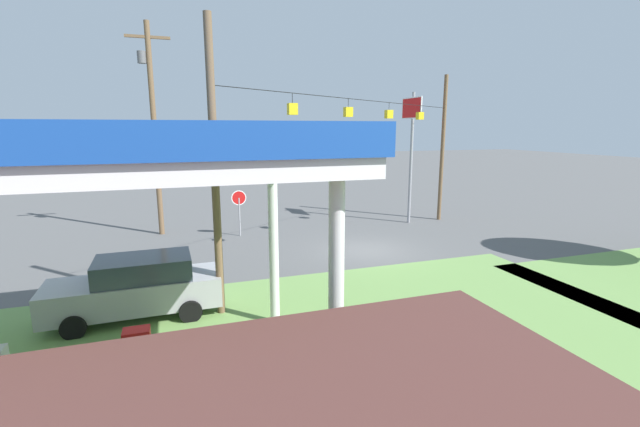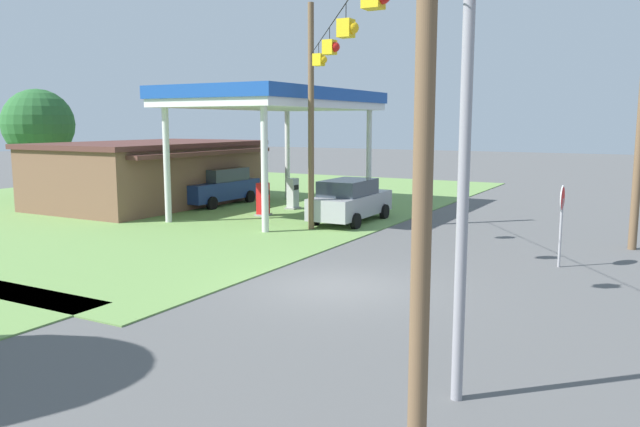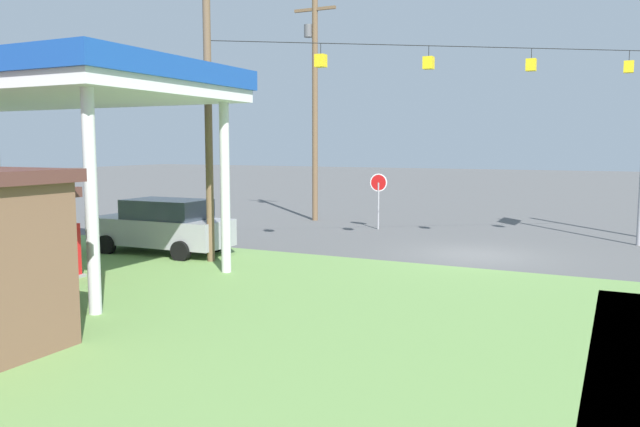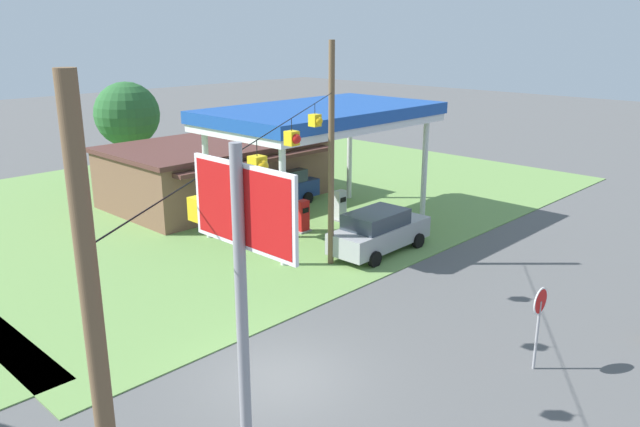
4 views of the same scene
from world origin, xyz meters
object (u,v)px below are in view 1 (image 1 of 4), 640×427
(car_at_pumps_front, at_px, (137,287))
(utility_pole_main, at_px, (153,120))
(stop_sign_roadside, at_px, (239,203))
(fuel_pump_near, at_px, (139,365))
(gas_station_canopy, at_px, (41,151))
(stop_sign_overhead, at_px, (411,131))

(car_at_pumps_front, xyz_separation_m, utility_pole_main, (-0.39, -11.09, 5.21))
(car_at_pumps_front, height_order, stop_sign_roadside, stop_sign_roadside)
(fuel_pump_near, height_order, stop_sign_roadside, stop_sign_roadside)
(gas_station_canopy, relative_size, fuel_pump_near, 7.12)
(gas_station_canopy, relative_size, stop_sign_overhead, 1.42)
(car_at_pumps_front, height_order, utility_pole_main, utility_pole_main)
(car_at_pumps_front, distance_m, stop_sign_roadside, 10.34)
(car_at_pumps_front, relative_size, stop_sign_overhead, 0.65)
(gas_station_canopy, xyz_separation_m, stop_sign_overhead, (-15.87, -13.62, 0.25))
(car_at_pumps_front, bearing_deg, utility_pole_main, -93.26)
(gas_station_canopy, height_order, fuel_pump_near, gas_station_canopy)
(stop_sign_roadside, relative_size, stop_sign_overhead, 0.32)
(fuel_pump_near, bearing_deg, gas_station_canopy, 0.07)
(gas_station_canopy, distance_m, utility_pole_main, 15.53)
(stop_sign_roadside, distance_m, utility_pole_main, 6.26)
(gas_station_canopy, xyz_separation_m, fuel_pump_near, (-1.32, -0.00, -4.61))
(stop_sign_overhead, bearing_deg, stop_sign_roadside, -0.10)
(gas_station_canopy, height_order, utility_pole_main, utility_pole_main)
(gas_station_canopy, bearing_deg, car_at_pumps_front, -102.88)
(car_at_pumps_front, relative_size, utility_pole_main, 0.46)
(fuel_pump_near, relative_size, utility_pole_main, 0.14)
(stop_sign_overhead, relative_size, utility_pole_main, 0.71)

